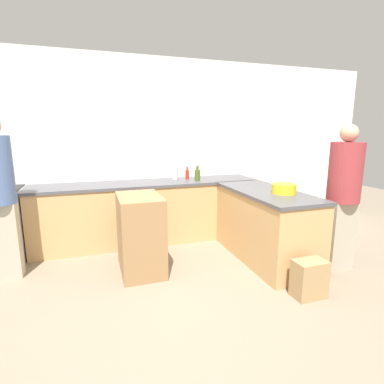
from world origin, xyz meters
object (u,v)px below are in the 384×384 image
object	(u,v)px
hot_sauce_bottle	(187,174)
paper_bag	(309,279)
vinegar_bottle_clear	(175,173)
mixing_bowl	(284,189)
island_table	(140,234)
olive_oil_bottle	(197,175)
range_oven	(0,224)
person_at_peninsula	(343,193)

from	to	relation	value
hot_sauce_bottle	paper_bag	xyz separation A→B (m)	(0.57, -2.16, -0.77)
vinegar_bottle_clear	paper_bag	bearing A→B (deg)	-70.50
mixing_bowl	hot_sauce_bottle	xyz separation A→B (m)	(-0.75, 1.42, 0.02)
island_table	olive_oil_bottle	size ratio (longest dim) A/B	4.05
vinegar_bottle_clear	paper_bag	xyz separation A→B (m)	(0.77, -2.16, -0.80)
mixing_bowl	vinegar_bottle_clear	world-z (taller)	vinegar_bottle_clear
hot_sauce_bottle	paper_bag	size ratio (longest dim) A/B	0.49
range_oven	paper_bag	bearing A→B (deg)	-33.54
range_oven	paper_bag	size ratio (longest dim) A/B	2.39
hot_sauce_bottle	island_table	bearing A→B (deg)	-130.39
mixing_bowl	person_at_peninsula	bearing A→B (deg)	-26.19
range_oven	paper_bag	distance (m)	3.76
range_oven	island_table	size ratio (longest dim) A/B	1.00
range_oven	island_table	xyz separation A→B (m)	(1.65, -0.97, 0.00)
mixing_bowl	person_at_peninsula	world-z (taller)	person_at_peninsula
person_at_peninsula	island_table	bearing A→B (deg)	163.88
island_table	hot_sauce_bottle	world-z (taller)	hot_sauce_bottle
paper_bag	mixing_bowl	bearing A→B (deg)	76.44
paper_bag	olive_oil_bottle	bearing A→B (deg)	103.62
island_table	paper_bag	xyz separation A→B (m)	(1.48, -1.10, -0.26)
vinegar_bottle_clear	mixing_bowl	bearing A→B (deg)	-56.33
island_table	person_at_peninsula	distance (m)	2.39
mixing_bowl	person_at_peninsula	distance (m)	0.67
island_table	mixing_bowl	xyz separation A→B (m)	(1.66, -0.36, 0.50)
range_oven	mixing_bowl	world-z (taller)	mixing_bowl
range_oven	paper_bag	world-z (taller)	range_oven
hot_sauce_bottle	person_at_peninsula	distance (m)	2.18
island_table	hot_sauce_bottle	bearing A→B (deg)	49.61
olive_oil_bottle	paper_bag	distance (m)	2.17
range_oven	vinegar_bottle_clear	xyz separation A→B (m)	(2.36, 0.09, 0.54)
range_oven	olive_oil_bottle	size ratio (longest dim) A/B	4.05
olive_oil_bottle	person_at_peninsula	xyz separation A→B (m)	(1.25, -1.51, -0.06)
olive_oil_bottle	hot_sauce_bottle	bearing A→B (deg)	115.85
hot_sauce_bottle	person_at_peninsula	xyz separation A→B (m)	(1.35, -1.72, -0.05)
mixing_bowl	person_at_peninsula	xyz separation A→B (m)	(0.60, -0.29, -0.03)
vinegar_bottle_clear	olive_oil_bottle	bearing A→B (deg)	-34.20
island_table	mixing_bowl	distance (m)	1.77
hot_sauce_bottle	person_at_peninsula	bearing A→B (deg)	-51.81
island_table	vinegar_bottle_clear	distance (m)	1.39
range_oven	mixing_bowl	bearing A→B (deg)	-21.91
vinegar_bottle_clear	range_oven	bearing A→B (deg)	-177.86
island_table	person_at_peninsula	world-z (taller)	person_at_peninsula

